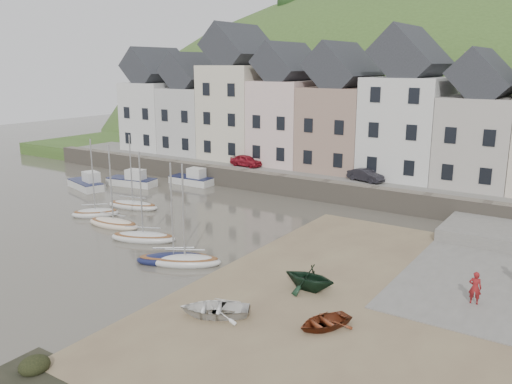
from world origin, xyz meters
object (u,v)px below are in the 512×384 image
Objects in this scene: sailboat_0 at (133,205)px; rowboat_red at (324,322)px; car_left at (246,161)px; person_red at (475,288)px; rowboat_white at (215,308)px; rowboat_green at (309,277)px; car_right at (366,175)px.

sailboat_0 is 2.39× the size of rowboat_red.
person_red is at bearing -119.39° from car_left.
person_red reaches higher than rowboat_white.
rowboat_red is at bearing 80.18° from rowboat_white.
car_left is (-17.92, 20.08, 1.39)m from rowboat_green.
car_left is at bearing 81.51° from sailboat_0.
rowboat_red is 31.06m from car_left.
rowboat_green reaches higher than rowboat_red.
rowboat_red is at bearing -23.60° from sailboat_0.
car_right is (-7.64, 23.34, 1.82)m from rowboat_red.
sailboat_0 is at bearing -177.62° from rowboat_red.
car_left is 1.02× the size of car_right.
sailboat_0 is 20.99m from rowboat_green.
car_right is (12.77, 0.00, -0.03)m from car_left.
person_red is at bearing 98.78° from rowboat_white.
rowboat_white is 0.98× the size of car_right.
rowboat_red is 0.79× the size of car_right.
rowboat_red is 1.59× the size of person_red.
sailboat_0 is at bearing 147.91° from car_right.
rowboat_green is 8.14m from person_red.
car_left reaches higher than person_red.
sailboat_0 is at bearing -14.33° from person_red.
sailboat_0 reaches higher than car_right.
sailboat_0 reaches higher than rowboat_red.
sailboat_0 is 1.91× the size of rowboat_white.
rowboat_green is at bearing -133.74° from car_left.
car_right reaches higher than rowboat_white.
rowboat_green reaches higher than rowboat_white.
rowboat_white is at bearing -143.69° from car_left.
person_red is at bearing 76.51° from rowboat_red.
car_right is at bearing -60.25° from person_red.
car_left reaches higher than rowboat_white.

